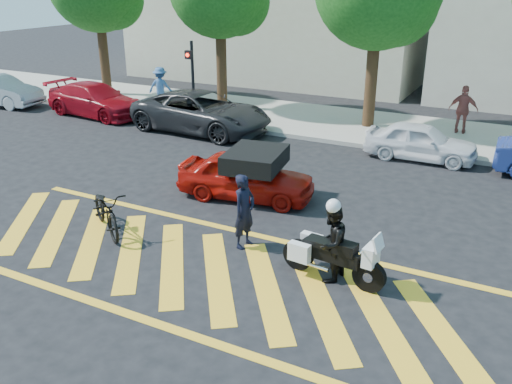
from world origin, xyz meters
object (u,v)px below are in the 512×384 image
at_px(parked_mid_right, 421,142).
at_px(red_convertible, 246,176).
at_px(parked_left, 96,100).
at_px(officer_moto, 331,243).
at_px(police_motorcycle, 331,256).
at_px(officer_bike, 244,211).
at_px(parked_mid_left, 202,112).
at_px(bicycle, 106,211).

bearing_deg(parked_mid_right, red_convertible, 146.28).
distance_m(parked_left, parked_mid_right, 13.35).
distance_m(officer_moto, red_convertible, 4.51).
relative_size(police_motorcycle, parked_mid_right, 0.62).
xyz_separation_m(red_convertible, parked_left, (-9.92, 5.06, 0.06)).
bearing_deg(officer_moto, police_motorcycle, 110.44).
distance_m(officer_bike, parked_left, 13.49).
distance_m(officer_bike, parked_mid_left, 9.52).
height_order(police_motorcycle, parked_mid_right, parked_mid_right).
height_order(officer_bike, bicycle, officer_bike).
xyz_separation_m(officer_bike, bicycle, (-3.18, -0.82, -0.31)).
distance_m(red_convertible, parked_mid_right, 6.40).
bearing_deg(parked_mid_left, parked_mid_right, -84.15).
bearing_deg(parked_mid_left, red_convertible, -134.33).
height_order(police_motorcycle, officer_moto, officer_moto).
distance_m(officer_bike, officer_moto, 2.20).
height_order(police_motorcycle, red_convertible, red_convertible).
bearing_deg(parked_mid_left, parked_left, 92.40).
xyz_separation_m(bicycle, red_convertible, (1.89, 3.29, 0.09)).
xyz_separation_m(red_convertible, parked_mid_left, (-4.62, 5.01, 0.14)).
xyz_separation_m(parked_left, parked_mid_right, (13.34, 0.35, -0.08)).
height_order(officer_moto, red_convertible, officer_moto).
bearing_deg(parked_mid_right, police_motorcycle, 178.77).
bearing_deg(parked_mid_left, officer_bike, -138.71).
relative_size(officer_bike, police_motorcycle, 0.77).
xyz_separation_m(officer_moto, parked_left, (-13.35, 7.99, -0.11)).
height_order(parked_left, parked_mid_left, parked_mid_left).
xyz_separation_m(officer_bike, parked_mid_right, (2.14, 7.87, -0.24)).
bearing_deg(parked_mid_left, officer_moto, -131.59).
bearing_deg(parked_mid_left, police_motorcycle, -131.53).
distance_m(bicycle, police_motorcycle, 5.35).
height_order(bicycle, parked_mid_right, parked_mid_right).
distance_m(red_convertible, parked_mid_left, 6.81).
distance_m(officer_bike, red_convertible, 2.79).
bearing_deg(parked_left, bicycle, -130.74).
bearing_deg(bicycle, red_convertible, 4.46).
distance_m(bicycle, parked_mid_right, 10.19).
xyz_separation_m(officer_moto, red_convertible, (-3.43, 2.93, -0.17)).
height_order(police_motorcycle, parked_left, parked_left).
bearing_deg(parked_mid_right, parked_mid_left, 91.48).
relative_size(police_motorcycle, officer_moto, 1.38).
distance_m(officer_bike, police_motorcycle, 2.23).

